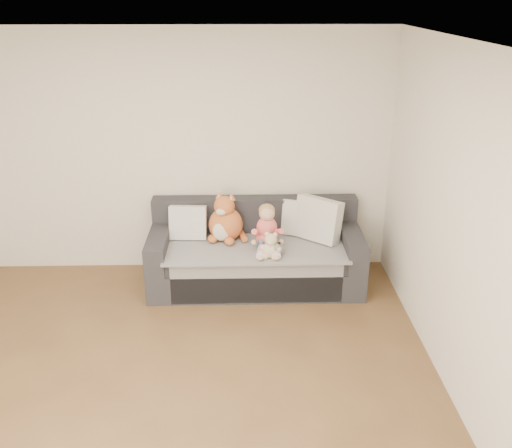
% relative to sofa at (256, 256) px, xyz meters
% --- Properties ---
extents(room_shell, '(5.00, 5.00, 5.00)m').
position_rel_sofa_xyz_m(room_shell, '(-0.79, -1.64, 0.99)').
color(room_shell, brown).
rests_on(room_shell, ground).
extents(sofa, '(2.20, 0.94, 0.85)m').
position_rel_sofa_xyz_m(sofa, '(0.00, 0.00, 0.00)').
color(sofa, '#28292E').
rests_on(sofa, ground).
extents(cushion_left, '(0.40, 0.20, 0.37)m').
position_rel_sofa_xyz_m(cushion_left, '(-0.71, 0.11, 0.34)').
color(cushion_left, silver).
rests_on(cushion_left, sofa).
extents(cushion_right_back, '(0.45, 0.32, 0.39)m').
position_rel_sofa_xyz_m(cushion_right_back, '(0.50, 0.17, 0.35)').
color(cushion_right_back, silver).
rests_on(cushion_right_back, sofa).
extents(cushion_right_front, '(0.52, 0.48, 0.46)m').
position_rel_sofa_xyz_m(cushion_right_front, '(0.65, 0.05, 0.39)').
color(cushion_right_front, silver).
rests_on(cushion_right_front, sofa).
extents(toddler, '(0.33, 0.47, 0.47)m').
position_rel_sofa_xyz_m(toddler, '(0.11, -0.16, 0.36)').
color(toddler, '#EF5468').
rests_on(toddler, sofa).
extents(plush_cat, '(0.42, 0.38, 0.55)m').
position_rel_sofa_xyz_m(plush_cat, '(-0.31, 0.07, 0.36)').
color(plush_cat, '#C55E2B').
rests_on(plush_cat, sofa).
extents(teddy_bear, '(0.21, 0.17, 0.27)m').
position_rel_sofa_xyz_m(teddy_bear, '(0.14, -0.39, 0.27)').
color(teddy_bear, beige).
rests_on(teddy_bear, sofa).
extents(plush_cow, '(0.14, 0.22, 0.17)m').
position_rel_sofa_xyz_m(plush_cow, '(0.20, -0.33, 0.23)').
color(plush_cow, white).
rests_on(plush_cow, sofa).
extents(sippy_cup, '(0.11, 0.09, 0.12)m').
position_rel_sofa_xyz_m(sippy_cup, '(0.05, -0.20, 0.23)').
color(sippy_cup, purple).
rests_on(sippy_cup, sofa).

